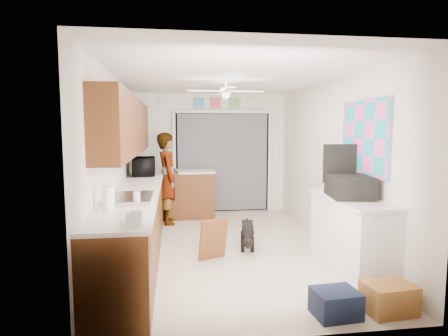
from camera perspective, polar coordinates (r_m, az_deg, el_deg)
name	(u,v)px	position (r m, az deg, el deg)	size (l,w,h in m)	color
floor	(228,247)	(5.74, 0.55, -11.92)	(5.00, 5.00, 0.00)	beige
ceiling	(228,77)	(5.51, 0.57, 13.66)	(5.00, 5.00, 0.00)	white
wall_back	(211,153)	(7.96, -2.03, 2.29)	(3.20, 3.20, 0.00)	white
wall_front	(272,193)	(3.05, 7.35, -3.79)	(3.20, 3.20, 0.00)	white
wall_left	(116,165)	(5.49, -16.20, 0.37)	(5.00, 5.00, 0.00)	white
wall_right	(331,163)	(5.93, 16.05, 0.78)	(5.00, 5.00, 0.00)	white
left_base_cabinets	(139,220)	(5.59, -12.89, -7.78)	(0.60, 4.80, 0.90)	brown
left_countertop	(139,188)	(5.49, -12.90, -3.01)	(0.62, 4.80, 0.04)	white
upper_cabinets	(128,126)	(5.64, -14.45, 6.16)	(0.32, 4.00, 0.80)	brown
sink_basin	(131,199)	(4.51, -14.04, -4.55)	(0.50, 0.76, 0.06)	silver
faucet	(114,191)	(4.52, -16.48, -3.37)	(0.03, 0.03, 0.22)	silver
peninsula_base	(189,195)	(7.53, -5.43, -4.09)	(1.00, 0.60, 0.90)	brown
peninsula_top	(188,172)	(7.46, -5.47, -0.53)	(1.04, 0.64, 0.04)	white
back_opening_recess	(223,162)	(7.97, -0.22, 0.86)	(2.00, 0.06, 2.10)	black
curtain_panel	(223,163)	(7.94, -0.18, 0.83)	(1.90, 0.03, 2.05)	slate
door_trim_left	(174,163)	(7.88, -7.57, 0.74)	(0.06, 0.04, 2.10)	white
door_trim_right	(269,162)	(8.14, 6.95, 0.92)	(0.06, 0.04, 2.10)	white
door_trim_head	(223,112)	(7.92, -0.19, 8.57)	(2.10, 0.04, 0.06)	white
header_frame_1	(199,103)	(7.91, -3.87, 9.86)	(0.22, 0.02, 0.22)	#4C9CCC
header_frame_2	(215,103)	(7.94, -1.31, 9.86)	(0.22, 0.02, 0.22)	#DC5262
header_frame_3	(234,103)	(8.00, 1.58, 9.83)	(0.22, 0.02, 0.22)	#74B366
header_frame_4	(253,103)	(8.07, 4.43, 9.78)	(0.22, 0.02, 0.22)	silver
route66_sign	(165,103)	(7.89, -9.02, 9.81)	(0.22, 0.02, 0.26)	silver
right_counter_base	(351,237)	(4.90, 18.78, -9.92)	(0.50, 1.40, 0.90)	white
right_counter_top	(352,199)	(4.79, 18.86, -4.50)	(0.54, 1.44, 0.04)	white
abstract_painting	(364,138)	(5.00, 20.59, 4.29)	(0.03, 1.15, 0.95)	#F55ABC
ceiling_fan	(226,91)	(5.69, 0.28, 11.59)	(1.14, 1.14, 0.24)	white
microwave	(144,166)	(6.77, -12.14, 0.24)	(0.58, 0.40, 0.32)	black
cup	(132,218)	(3.41, -13.82, -7.35)	(0.12, 0.12, 0.10)	white
jar_a	(136,219)	(3.26, -13.24, -7.61)	(0.10, 0.10, 0.14)	silver
jar_b	(137,197)	(4.36, -13.17, -4.28)	(0.08, 0.08, 0.12)	silver
paper_towel_roll	(108,199)	(3.96, -17.23, -4.49)	(0.11, 0.11, 0.25)	white
suitcase	(349,186)	(4.78, 18.56, -2.67)	(0.46, 0.62, 0.26)	black
suitcase_rim	(349,195)	(4.79, 18.52, -3.97)	(0.44, 0.58, 0.02)	yellow
suitcase_lid	(340,164)	(5.01, 17.19, 0.65)	(0.42, 0.03, 0.50)	black
cardboard_box	(389,298)	(4.13, 23.80, -17.68)	(0.46, 0.34, 0.29)	#AC7636
navy_crate	(336,303)	(3.90, 16.64, -19.15)	(0.41, 0.34, 0.25)	#151D35
cabinet_door_panel	(213,239)	(5.11, -1.63, -10.79)	(0.39, 0.03, 0.58)	brown
man	(168,178)	(7.02, -8.58, -1.58)	(0.62, 0.41, 1.70)	white
dog	(247,234)	(5.59, 3.58, -10.07)	(0.24, 0.56, 0.44)	black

